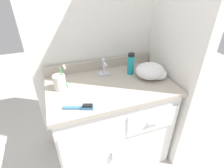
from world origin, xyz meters
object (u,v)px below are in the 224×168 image
object	(u,v)px
hairbrush	(83,107)
hand_towel	(152,72)
toothbrush_cup	(60,82)
shaving_cream_can	(131,64)

from	to	relation	value
hairbrush	hand_towel	distance (m)	0.60
toothbrush_cup	hand_towel	xyz separation A→B (m)	(0.67, -0.07, -0.00)
shaving_cream_can	hand_towel	size ratio (longest dim) A/B	0.75
hairbrush	hand_towel	size ratio (longest dim) A/B	0.79
toothbrush_cup	shaving_cream_can	world-z (taller)	toothbrush_cup
toothbrush_cup	shaving_cream_can	bearing A→B (deg)	4.40
toothbrush_cup	shaving_cream_can	xyz separation A→B (m)	(0.55, 0.04, 0.03)
shaving_cream_can	hand_towel	world-z (taller)	shaving_cream_can
shaving_cream_can	hairbrush	bearing A→B (deg)	-145.74
shaving_cream_can	hairbrush	distance (m)	0.54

